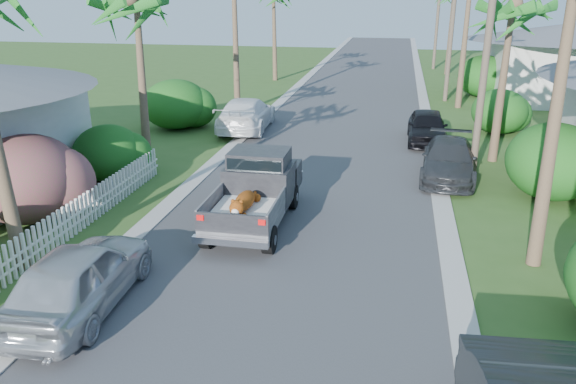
% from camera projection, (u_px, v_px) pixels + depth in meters
% --- Properties ---
extents(ground, '(120.00, 120.00, 0.00)m').
position_uv_depth(ground, '(225.00, 382.00, 9.90)').
color(ground, '#33551F').
rests_on(ground, ground).
extents(road, '(8.00, 100.00, 0.02)m').
position_uv_depth(road, '(350.00, 107.00, 32.96)').
color(road, '#38383A').
rests_on(road, ground).
extents(curb_left, '(0.60, 100.00, 0.06)m').
position_uv_depth(curb_left, '(279.00, 104.00, 33.73)').
color(curb_left, '#A5A39E').
rests_on(curb_left, ground).
extents(curb_right, '(0.60, 100.00, 0.06)m').
position_uv_depth(curb_right, '(425.00, 109.00, 32.18)').
color(curb_right, '#A5A39E').
rests_on(curb_right, ground).
extents(pickup_truck, '(1.98, 5.12, 2.06)m').
position_uv_depth(pickup_truck, '(258.00, 187.00, 16.59)').
color(pickup_truck, black).
rests_on(pickup_truck, ground).
extents(parked_car_rm, '(2.28, 4.78, 1.34)m').
position_uv_depth(parked_car_rm, '(449.00, 160.00, 20.37)').
color(parked_car_rm, '#2D2E32').
rests_on(parked_car_rm, ground).
extents(parked_car_rf, '(1.69, 4.18, 1.42)m').
position_uv_depth(parked_car_rf, '(427.00, 127.00, 25.08)').
color(parked_car_rf, black).
rests_on(parked_car_rf, ground).
extents(parked_car_ln, '(1.99, 4.52, 1.51)m').
position_uv_depth(parked_car_ln, '(79.00, 277.00, 11.92)').
color(parked_car_ln, '#B2B5BA').
rests_on(parked_car_ln, ground).
extents(parked_car_lf, '(2.49, 5.53, 1.57)m').
position_uv_depth(parked_car_lf, '(246.00, 114.00, 27.26)').
color(parked_car_lf, white).
rests_on(parked_car_lf, ground).
extents(palm_l_b, '(4.40, 4.40, 7.40)m').
position_uv_depth(palm_l_b, '(135.00, 0.00, 20.09)').
color(palm_l_b, brown).
rests_on(palm_l_b, ground).
extents(palm_r_b, '(4.40, 4.40, 7.20)m').
position_uv_depth(palm_r_b, '(512.00, 6.00, 20.53)').
color(palm_r_b, brown).
rests_on(palm_r_b, ground).
extents(shrub_l_b, '(3.00, 3.30, 2.60)m').
position_uv_depth(shrub_l_b, '(27.00, 179.00, 16.39)').
color(shrub_l_b, '#B61A5C').
rests_on(shrub_l_b, ground).
extents(shrub_l_c, '(2.40, 2.64, 2.00)m').
position_uv_depth(shrub_l_c, '(108.00, 153.00, 20.11)').
color(shrub_l_c, '#1C4E16').
rests_on(shrub_l_c, ground).
extents(shrub_l_d, '(3.20, 3.52, 2.40)m').
position_uv_depth(shrub_l_d, '(175.00, 104.00, 27.53)').
color(shrub_l_d, '#1C4E16').
rests_on(shrub_l_d, ground).
extents(shrub_r_b, '(3.00, 3.30, 2.50)m').
position_uv_depth(shrub_r_b, '(554.00, 161.00, 18.22)').
color(shrub_r_b, '#1C4E16').
rests_on(shrub_r_b, ground).
extents(shrub_r_c, '(2.60, 2.86, 2.10)m').
position_uv_depth(shrub_r_c, '(499.00, 111.00, 26.65)').
color(shrub_r_c, '#1C4E16').
rests_on(shrub_r_c, ground).
extents(shrub_r_d, '(3.20, 3.52, 2.60)m').
position_uv_depth(shrub_r_d, '(483.00, 76.00, 35.70)').
color(shrub_r_d, '#1C4E16').
rests_on(shrub_r_d, ground).
extents(picket_fence, '(0.10, 11.00, 1.00)m').
position_uv_depth(picket_fence, '(78.00, 215.00, 15.88)').
color(picket_fence, white).
rests_on(picket_fence, ground).
extents(house_right_far, '(9.00, 8.00, 4.60)m').
position_uv_depth(house_right_far, '(570.00, 65.00, 34.52)').
color(house_right_far, silver).
rests_on(house_right_far, ground).
extents(utility_pole_b, '(1.60, 0.26, 9.00)m').
position_uv_depth(utility_pole_b, '(487.00, 48.00, 19.32)').
color(utility_pole_b, brown).
rests_on(utility_pole_b, ground).
extents(utility_pole_c, '(1.60, 0.26, 9.00)m').
position_uv_depth(utility_pole_c, '(452.00, 23.00, 33.16)').
color(utility_pole_c, brown).
rests_on(utility_pole_c, ground).
extents(utility_pole_d, '(1.60, 0.26, 9.00)m').
position_uv_depth(utility_pole_d, '(438.00, 13.00, 47.00)').
color(utility_pole_d, brown).
rests_on(utility_pole_d, ground).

